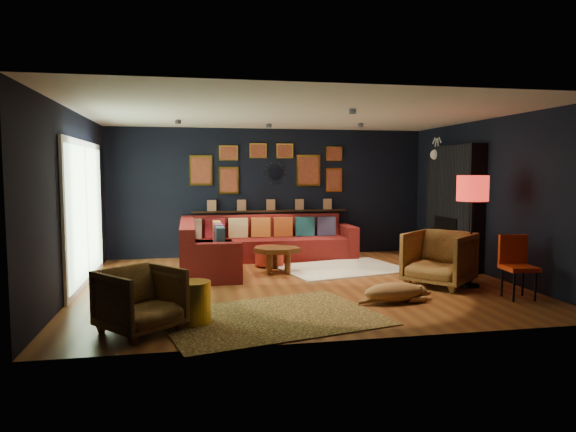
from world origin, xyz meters
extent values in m
plane|color=brown|center=(0.00, 0.00, 0.00)|extent=(6.50, 6.50, 0.00)
plane|color=black|center=(0.00, 2.75, 1.30)|extent=(6.50, 0.00, 6.50)
plane|color=black|center=(0.00, -2.75, 1.30)|extent=(6.50, 0.00, 6.50)
plane|color=black|center=(-3.25, 0.00, 1.30)|extent=(0.00, 5.50, 5.50)
plane|color=black|center=(3.25, 0.00, 1.30)|extent=(0.00, 5.50, 5.50)
plane|color=silver|center=(0.00, 0.00, 2.60)|extent=(6.50, 6.50, 0.00)
cube|color=maroon|center=(-0.20, 2.25, 0.21)|extent=(3.20, 0.95, 0.42)
cube|color=maroon|center=(-0.20, 2.60, 0.63)|extent=(3.20, 0.24, 0.46)
cube|color=maroon|center=(1.50, 2.25, 0.32)|extent=(0.22, 0.95, 0.64)
cube|color=maroon|center=(-1.32, 1.15, 0.21)|extent=(0.95, 2.20, 0.42)
cube|color=maroon|center=(-1.68, 1.15, 0.63)|extent=(0.24, 2.20, 0.46)
cube|color=maroon|center=(-1.32, 0.15, 0.32)|extent=(0.95, 0.22, 0.64)
cube|color=#BFAA92|center=(-1.60, 2.40, 0.62)|extent=(0.38, 0.14, 0.38)
cube|color=maroon|center=(-1.15, 2.40, 0.62)|extent=(0.38, 0.14, 0.38)
cube|color=#D8BC81|center=(-0.70, 2.40, 0.62)|extent=(0.38, 0.14, 0.38)
cube|color=#C16829|center=(-0.25, 2.40, 0.62)|extent=(0.38, 0.14, 0.38)
cube|color=#A1481D|center=(0.20, 2.40, 0.62)|extent=(0.38, 0.14, 0.38)
cube|color=#185160|center=(0.65, 2.40, 0.62)|extent=(0.38, 0.14, 0.38)
cube|color=#333356|center=(1.10, 2.40, 0.62)|extent=(0.38, 0.14, 0.38)
cube|color=#BA8F2E|center=(-1.15, 1.85, 0.62)|extent=(0.14, 0.38, 0.38)
cube|color=#622A5C|center=(-1.15, 1.35, 0.62)|extent=(0.14, 0.38, 0.38)
cube|color=#254757|center=(-1.15, 0.85, 0.62)|extent=(0.14, 0.38, 0.38)
cube|color=black|center=(0.00, 2.68, 0.92)|extent=(3.20, 0.12, 0.04)
cube|color=gold|center=(-1.40, 2.72, 1.75)|extent=(0.45, 0.03, 0.60)
cube|color=#A74728|center=(-1.40, 2.70, 1.75)|extent=(0.38, 0.01, 0.51)
cube|color=gold|center=(-0.85, 2.72, 1.55)|extent=(0.40, 0.03, 0.55)
cube|color=#A74728|center=(-0.85, 2.70, 1.55)|extent=(0.34, 0.01, 0.47)
cube|color=gold|center=(-0.85, 2.72, 2.10)|extent=(0.38, 0.03, 0.30)
cube|color=#A74728|center=(-0.85, 2.70, 2.10)|extent=(0.32, 0.01, 0.25)
cube|color=gold|center=(0.80, 2.72, 1.75)|extent=(0.50, 0.03, 0.65)
cube|color=#A74728|center=(0.80, 2.70, 1.75)|extent=(0.42, 0.01, 0.55)
cube|color=gold|center=(1.35, 2.72, 1.55)|extent=(0.35, 0.03, 0.50)
cube|color=#A74728|center=(1.35, 2.70, 1.55)|extent=(0.30, 0.01, 0.42)
cube|color=gold|center=(1.35, 2.72, 2.10)|extent=(0.35, 0.03, 0.30)
cube|color=#A74728|center=(1.35, 2.70, 2.10)|extent=(0.30, 0.01, 0.25)
cube|color=gold|center=(-0.25, 2.72, 2.15)|extent=(0.35, 0.03, 0.30)
cube|color=#A74728|center=(-0.25, 2.70, 2.15)|extent=(0.30, 0.01, 0.25)
cube|color=gold|center=(0.30, 2.72, 2.15)|extent=(0.35, 0.03, 0.30)
cube|color=#A74728|center=(0.30, 2.70, 2.15)|extent=(0.30, 0.01, 0.25)
cylinder|color=silver|center=(0.10, 2.72, 1.70)|extent=(0.28, 0.03, 0.28)
cone|color=gold|center=(0.32, 2.72, 1.70)|extent=(0.03, 0.16, 0.03)
cone|color=gold|center=(0.30, 2.72, 1.78)|extent=(0.04, 0.16, 0.04)
cone|color=gold|center=(0.26, 2.72, 1.86)|extent=(0.04, 0.16, 0.04)
cone|color=gold|center=(0.18, 2.72, 1.90)|extent=(0.04, 0.16, 0.04)
cone|color=gold|center=(0.10, 2.72, 1.92)|extent=(0.03, 0.16, 0.03)
cone|color=gold|center=(0.02, 2.72, 1.90)|extent=(0.04, 0.16, 0.04)
cone|color=gold|center=(-0.06, 2.72, 1.86)|extent=(0.04, 0.16, 0.04)
cone|color=gold|center=(-0.10, 2.72, 1.78)|extent=(0.04, 0.16, 0.04)
cone|color=gold|center=(-0.12, 2.72, 1.70)|extent=(0.03, 0.16, 0.03)
cone|color=gold|center=(-0.10, 2.72, 1.62)|extent=(0.04, 0.16, 0.04)
cone|color=gold|center=(-0.06, 2.72, 1.54)|extent=(0.04, 0.16, 0.04)
cone|color=gold|center=(0.02, 2.72, 1.50)|extent=(0.04, 0.16, 0.04)
cone|color=gold|center=(0.10, 2.72, 1.48)|extent=(0.03, 0.16, 0.03)
cone|color=gold|center=(0.18, 2.72, 1.50)|extent=(0.04, 0.16, 0.04)
cone|color=gold|center=(0.26, 2.72, 1.54)|extent=(0.04, 0.16, 0.04)
cone|color=gold|center=(0.30, 2.72, 1.62)|extent=(0.04, 0.16, 0.04)
cube|color=black|center=(3.10, 0.90, 1.10)|extent=(0.30, 1.60, 2.20)
cube|color=black|center=(3.04, 0.90, 0.45)|extent=(0.20, 0.80, 0.90)
cone|color=white|center=(3.19, 1.40, 2.05)|extent=(0.35, 0.28, 0.28)
sphere|color=white|center=(2.97, 1.40, 2.05)|extent=(0.20, 0.20, 0.20)
cylinder|color=white|center=(2.99, 1.34, 2.22)|extent=(0.02, 0.10, 0.28)
cylinder|color=white|center=(2.99, 1.46, 2.22)|extent=(0.02, 0.10, 0.28)
cube|color=white|center=(-3.22, 0.60, 1.10)|extent=(0.04, 2.80, 2.20)
cube|color=#BBE8B1|center=(-3.20, 0.60, 1.10)|extent=(0.01, 2.60, 2.00)
cube|color=white|center=(-3.19, 0.60, 1.10)|extent=(0.02, 0.06, 2.00)
cylinder|color=black|center=(-1.80, 1.20, 2.56)|extent=(0.10, 0.10, 0.06)
cylinder|color=black|center=(-0.20, 1.60, 2.56)|extent=(0.10, 0.10, 0.06)
cylinder|color=black|center=(1.40, 1.20, 2.56)|extent=(0.10, 0.10, 0.06)
cylinder|color=black|center=(0.60, -0.80, 2.56)|extent=(0.10, 0.10, 0.06)
cube|color=white|center=(1.00, 0.96, 0.01)|extent=(2.40, 1.97, 0.03)
cube|color=#BB9047|center=(-0.71, -1.80, 0.01)|extent=(2.85, 2.32, 0.01)
cylinder|color=#592B12|center=(-0.34, 0.70, 0.19)|extent=(0.10, 0.10, 0.33)
cylinder|color=#592B12|center=(-0.03, 0.70, 0.19)|extent=(0.10, 0.10, 0.33)
cylinder|color=#592B12|center=(-0.18, 1.06, 0.19)|extent=(0.10, 0.10, 0.33)
cylinder|color=maroon|center=(-0.22, 1.49, 0.20)|extent=(0.52, 0.52, 0.34)
imported|color=#C2853C|center=(-2.17, -2.05, 0.39)|extent=(1.02, 1.02, 0.77)
imported|color=#C2853C|center=(2.06, -0.58, 0.46)|extent=(1.21, 1.21, 0.91)
cylinder|color=gold|center=(-1.61, -1.85, 0.24)|extent=(0.39, 0.39, 0.49)
cylinder|color=black|center=(2.59, -1.67, 0.21)|extent=(0.03, 0.03, 0.43)
cylinder|color=black|center=(2.89, -1.69, 0.21)|extent=(0.03, 0.03, 0.43)
cylinder|color=black|center=(2.61, -1.36, 0.21)|extent=(0.03, 0.03, 0.43)
cylinder|color=black|center=(2.91, -1.39, 0.21)|extent=(0.03, 0.03, 0.43)
cube|color=#F03C15|center=(2.75, -1.53, 0.43)|extent=(0.44, 0.44, 0.06)
cube|color=#F03C15|center=(2.76, -1.36, 0.66)|extent=(0.41, 0.08, 0.41)
cylinder|color=black|center=(2.50, -0.72, 0.02)|extent=(0.28, 0.28, 0.04)
cylinder|color=black|center=(2.50, -0.72, 0.72)|extent=(0.04, 0.04, 1.35)
cylinder|color=red|center=(2.50, -0.72, 1.48)|extent=(0.46, 0.46, 0.38)
camera|label=1|loc=(-1.64, -7.68, 1.74)|focal=32.00mm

